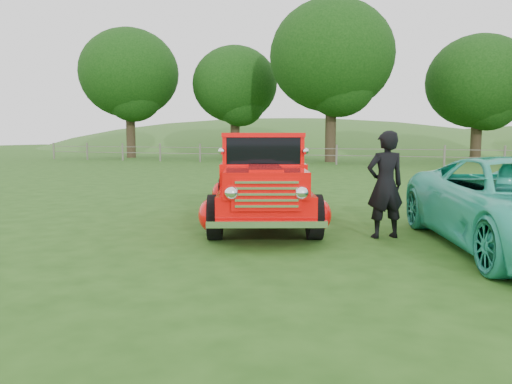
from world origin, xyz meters
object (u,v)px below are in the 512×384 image
(red_pickup, at_px, (262,183))
(tree_mid_west, at_px, (235,85))
(man, at_px, (385,185))
(tree_far_west, at_px, (129,74))
(tree_near_west, at_px, (332,56))
(tree_near_east, at_px, (479,82))

(red_pickup, bearing_deg, tree_mid_west, 92.67)
(man, bearing_deg, red_pickup, -46.42)
(tree_far_west, xyz_separation_m, tree_near_west, (16.00, -1.00, 0.31))
(tree_near_east, height_order, man, tree_near_east)
(tree_near_west, relative_size, man, 5.74)
(tree_mid_west, height_order, tree_near_east, tree_mid_west)
(tree_mid_west, distance_m, man, 30.61)
(tree_near_east, bearing_deg, man, -96.39)
(tree_near_west, bearing_deg, tree_mid_west, 159.44)
(tree_near_west, xyz_separation_m, tree_near_east, (9.00, 4.00, -1.55))
(tree_near_west, bearing_deg, man, -76.17)
(tree_far_west, height_order, tree_near_west, tree_near_west)
(tree_far_west, relative_size, red_pickup, 1.88)
(tree_far_west, bearing_deg, red_pickup, -51.29)
(tree_far_west, distance_m, tree_near_east, 25.21)
(tree_mid_west, bearing_deg, red_pickup, -66.42)
(tree_near_west, height_order, tree_near_east, tree_near_west)
(tree_mid_west, bearing_deg, tree_near_east, 3.37)
(tree_far_west, bearing_deg, tree_near_east, 6.84)
(tree_near_east, xyz_separation_m, man, (-3.12, -27.88, -4.34))
(tree_near_west, height_order, man, tree_near_west)
(tree_mid_west, xyz_separation_m, man, (13.88, -26.88, -4.64))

